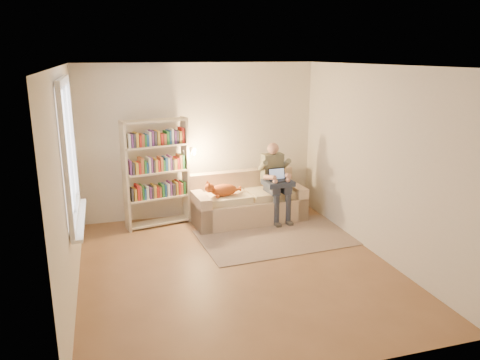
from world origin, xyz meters
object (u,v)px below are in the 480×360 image
object	(u,v)px
bookshelf	(156,168)
cat	(223,189)
laptop	(275,178)
sofa	(247,203)
person	(275,177)

from	to	relation	value
bookshelf	cat	bearing A→B (deg)	-28.81
cat	bookshelf	xyz separation A→B (m)	(-1.03, 0.31, 0.36)
laptop	bookshelf	distance (m)	1.93
sofa	person	xyz separation A→B (m)	(0.46, -0.12, 0.45)
bookshelf	person	bearing A→B (deg)	-20.12
sofa	bookshelf	bearing A→B (deg)	169.96
person	laptop	size ratio (longest dim) A/B	4.25
person	laptop	xyz separation A→B (m)	(-0.05, -0.11, 0.02)
person	laptop	world-z (taller)	person
person	laptop	bearing A→B (deg)	-117.71
person	bookshelf	distance (m)	1.96
laptop	bookshelf	size ratio (longest dim) A/B	0.17
sofa	cat	xyz separation A→B (m)	(-0.45, -0.15, 0.32)
sofa	cat	bearing A→B (deg)	-165.26
cat	sofa	bearing A→B (deg)	14.74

